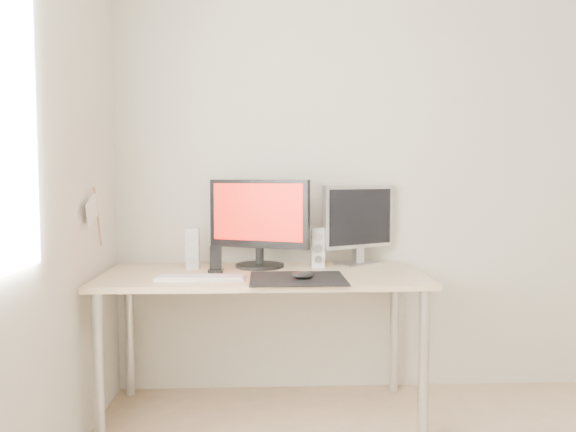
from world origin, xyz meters
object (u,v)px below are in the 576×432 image
mouse (302,275)px  speaker_right (318,247)px  desk (263,288)px  speaker_left (193,248)px  keyboard (201,278)px  second_monitor (358,221)px  phone_dock (216,264)px  main_monitor (259,220)px

mouse → speaker_right: bearing=73.5°
desk → speaker_right: 0.38m
mouse → speaker_left: (-0.55, 0.35, 0.09)m
desk → keyboard: (-0.29, -0.17, 0.09)m
second_monitor → speaker_right: second_monitor is taller
mouse → second_monitor: second_monitor is taller
mouse → speaker_left: speaker_left is taller
speaker_left → phone_dock: size_ratio=1.59×
desk → second_monitor: (0.52, 0.22, 0.32)m
second_monitor → speaker_right: bearing=-163.2°
main_monitor → second_monitor: main_monitor is taller
second_monitor → keyboard: (-0.81, -0.39, -0.23)m
main_monitor → mouse: bearing=-61.2°
mouse → main_monitor: bearing=118.8°
mouse → phone_dock: size_ratio=0.76×
phone_dock → mouse: bearing=-28.8°
mouse → speaker_right: size_ratio=0.48×
speaker_left → speaker_right: (0.66, 0.01, 0.00)m
second_monitor → keyboard: second_monitor is taller
second_monitor → phone_dock: second_monitor is taller
speaker_left → phone_dock: bearing=-42.3°
second_monitor → phone_dock: size_ratio=3.23×
main_monitor → speaker_right: bearing=-2.3°
second_monitor → keyboard: size_ratio=1.02×
phone_dock → desk: bearing=-6.6°
second_monitor → main_monitor: bearing=-174.0°
mouse → speaker_left: 0.66m
mouse → second_monitor: size_ratio=0.23×
speaker_left → speaker_right: size_ratio=1.00×
keyboard → speaker_right: bearing=28.9°
main_monitor → phone_dock: 0.34m
desk → phone_dock: 0.27m
desk → speaker_left: bearing=158.4°
mouse → speaker_right: speaker_right is taller
main_monitor → speaker_right: main_monitor is taller
speaker_left → mouse: bearing=-32.4°
mouse → second_monitor: bearing=52.0°
keyboard → phone_dock: 0.20m
speaker_right → keyboard: 0.67m
second_monitor → speaker_right: size_ratio=2.03×
main_monitor → phone_dock: bearing=-147.1°
main_monitor → keyboard: bearing=-129.1°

